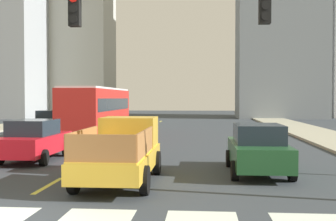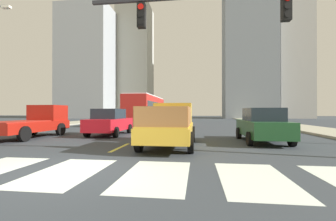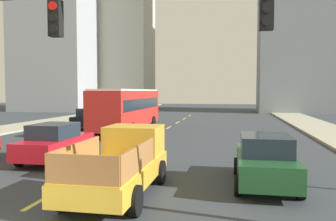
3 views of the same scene
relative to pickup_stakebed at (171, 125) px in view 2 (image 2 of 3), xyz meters
The scene contains 24 objects.
ground_plane 5.50m from the pickup_stakebed, 112.42° to the right, with size 160.00×160.00×0.00m, color #343A41.
sidewalk_right 16.83m from the pickup_stakebed, 50.60° to the left, with size 3.84×110.00×0.15m, color #A4A28B.
sidewalk_left 19.71m from the pickup_stakebed, 138.73° to the left, with size 3.84×110.00×0.15m, color #A4A28B.
crosswalk_stripe_4 5.50m from the pickup_stakebed, 112.42° to the right, with size 1.56×2.92×0.01m, color silver.
crosswalk_stripe_5 5.10m from the pickup_stakebed, 87.42° to the right, with size 1.56×2.92×0.01m, color silver.
crosswalk_stripe_6 5.68m from the pickup_stakebed, 63.31° to the right, with size 1.56×2.92×0.01m, color silver.
lane_dash_0 2.48m from the pickup_stakebed, 153.97° to the right, with size 0.16×2.40×0.01m, color gold.
lane_dash_1 4.59m from the pickup_stakebed, 117.38° to the left, with size 0.16×2.40×0.01m, color gold.
lane_dash_2 9.27m from the pickup_stakebed, 102.94° to the left, with size 0.16×2.40×0.01m, color gold.
lane_dash_3 14.17m from the pickup_stakebed, 98.40° to the left, with size 0.16×2.40×0.01m, color gold.
lane_dash_4 19.13m from the pickup_stakebed, 96.21° to the left, with size 0.16×2.40×0.01m, color gold.
lane_dash_5 24.10m from the pickup_stakebed, 94.92° to the left, with size 0.16×2.40×0.01m, color gold.
lane_dash_6 29.08m from the pickup_stakebed, 94.08° to the left, with size 0.16×2.40×0.01m, color gold.
lane_dash_7 34.07m from the pickup_stakebed, 93.48° to the left, with size 0.16×2.40×0.01m, color gold.
pickup_stakebed is the anchor object (origin of this frame).
pickup_dark 8.82m from the pickup_stakebed, 165.35° to the left, with size 2.18×5.20×1.96m.
city_bus 16.13m from the pickup_stakebed, 106.82° to the left, with size 2.72×10.80×3.32m.
sedan_far 5.94m from the pickup_stakebed, 138.93° to the left, with size 2.02×4.40×1.72m.
sedan_mid 19.28m from the pickup_stakebed, 116.44° to the left, with size 2.02×4.40×1.72m.
sedan_near_right 4.72m from the pickup_stakebed, 18.98° to the left, with size 2.02×4.40×1.72m.
traffic_signal_gantry 6.92m from the pickup_stakebed, 27.52° to the right, with size 11.90×0.27×6.00m.
block_mid_left 49.89m from the pickup_stakebed, 121.06° to the left, with size 11.91×9.48×26.25m, color #969CA0.
block_mid_right 53.72m from the pickup_stakebed, 107.33° to the left, with size 8.50×8.75×29.74m, color #AEAFA5.
block_low_left 53.98m from the pickup_stakebed, 63.47° to the left, with size 7.32×7.85×32.17m, color #ACAAA3.
Camera 2 is at (3.29, -5.47, 1.54)m, focal length 24.46 mm.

